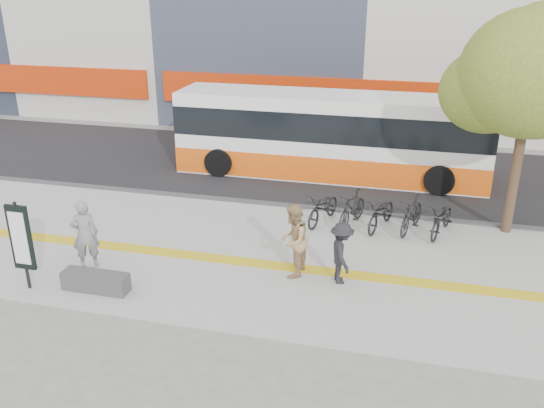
% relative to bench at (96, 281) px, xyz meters
% --- Properties ---
extents(ground, '(120.00, 120.00, 0.00)m').
position_rel_bench_xyz_m(ground, '(2.60, 1.20, -0.30)').
color(ground, slate).
rests_on(ground, ground).
extents(sidewalk, '(40.00, 7.00, 0.08)m').
position_rel_bench_xyz_m(sidewalk, '(2.60, 2.70, -0.27)').
color(sidewalk, gray).
rests_on(sidewalk, ground).
extents(tactile_strip, '(40.00, 0.45, 0.01)m').
position_rel_bench_xyz_m(tactile_strip, '(2.60, 2.20, -0.22)').
color(tactile_strip, gold).
rests_on(tactile_strip, sidewalk).
extents(street, '(40.00, 8.00, 0.06)m').
position_rel_bench_xyz_m(street, '(2.60, 10.20, -0.28)').
color(street, black).
rests_on(street, ground).
extents(curb, '(40.00, 0.25, 0.14)m').
position_rel_bench_xyz_m(curb, '(2.60, 6.20, -0.23)').
color(curb, '#313133').
rests_on(curb, ground).
extents(bench, '(1.60, 0.45, 0.45)m').
position_rel_bench_xyz_m(bench, '(0.00, 0.00, 0.00)').
color(bench, '#313133').
rests_on(bench, sidewalk).
extents(signboard, '(0.55, 0.10, 2.20)m').
position_rel_bench_xyz_m(signboard, '(-1.60, -0.31, 1.06)').
color(signboard, black).
rests_on(signboard, sidewalk).
extents(street_tree, '(4.40, 3.80, 6.31)m').
position_rel_bench_xyz_m(street_tree, '(9.78, 6.02, 4.21)').
color(street_tree, '#392619').
rests_on(street_tree, sidewalk).
extents(bus, '(11.21, 2.66, 2.98)m').
position_rel_bench_xyz_m(bus, '(4.02, 9.70, 1.16)').
color(bus, white).
rests_on(bus, street).
extents(bicycle_row, '(4.57, 1.94, 1.07)m').
position_rel_bench_xyz_m(bicycle_row, '(6.26, 5.20, 0.28)').
color(bicycle_row, black).
rests_on(bicycle_row, sidewalk).
extents(seated_woman, '(0.79, 0.71, 1.81)m').
position_rel_bench_xyz_m(seated_woman, '(-0.80, 1.00, 0.68)').
color(seated_woman, black).
rests_on(seated_woman, sidewalk).
extents(pedestrian_tan, '(0.77, 0.95, 1.86)m').
position_rel_bench_xyz_m(pedestrian_tan, '(4.34, 1.86, 0.71)').
color(pedestrian_tan, '#A48155').
rests_on(pedestrian_tan, sidewalk).
extents(pedestrian_dark, '(0.88, 1.14, 1.55)m').
position_rel_bench_xyz_m(pedestrian_dark, '(5.53, 1.80, 0.55)').
color(pedestrian_dark, black).
rests_on(pedestrian_dark, sidewalk).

